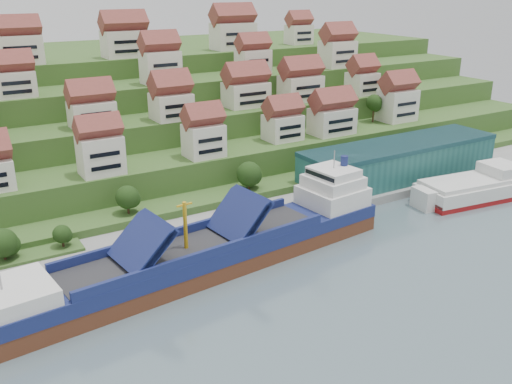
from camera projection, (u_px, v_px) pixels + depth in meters
ground at (275, 250)px, 120.70m from camera, size 300.00×300.00×0.00m
quay at (310, 205)px, 142.08m from camera, size 180.00×14.00×2.20m
hillside at (115, 111)px, 200.04m from camera, size 260.00×128.00×31.00m
hillside_village at (165, 90)px, 162.16m from camera, size 156.76×63.06×29.06m
hillside_trees at (178, 127)px, 151.23m from camera, size 140.49×62.53×30.08m
warehouse at (400, 160)px, 157.16m from camera, size 60.00×15.00×10.00m
flagpole at (316, 191)px, 135.15m from camera, size 1.28×0.16×8.00m
cargo_ship at (216, 251)px, 112.43m from camera, size 83.73×21.22×18.44m
second_ship at (478, 188)px, 148.76m from camera, size 33.12×15.65×9.25m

